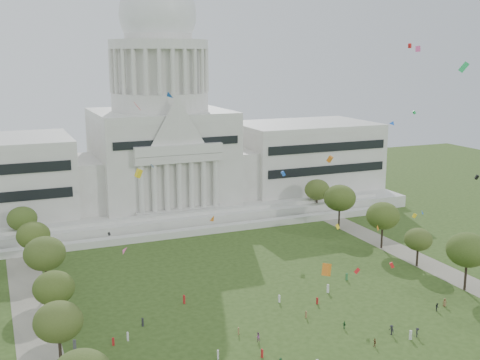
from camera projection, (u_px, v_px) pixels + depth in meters
name	position (u px, v px, depth m)	size (l,w,h in m)	color
capitol	(162.00, 146.00, 202.88)	(160.00, 64.50, 91.30)	silver
path_left	(37.00, 339.00, 113.93)	(8.00, 160.00, 0.04)	gray
path_right	(440.00, 270.00, 150.20)	(8.00, 160.00, 0.04)	gray
row_tree_l_2	(58.00, 322.00, 101.83)	(8.42, 8.42, 11.97)	black
row_tree_r_2	(468.00, 250.00, 135.42)	(9.55, 9.55, 13.58)	black
row_tree_l_3	(54.00, 288.00, 117.24)	(8.12, 8.12, 11.55)	black
row_tree_r_3	(418.00, 239.00, 151.42)	(7.01, 7.01, 9.98)	black
row_tree_l_4	(45.00, 254.00, 133.70)	(9.29, 9.29, 13.21)	black
row_tree_r_4	(383.00, 216.00, 165.14)	(9.19, 9.19, 13.06)	black
row_tree_l_5	(33.00, 235.00, 150.25)	(8.33, 8.33, 11.85)	black
row_tree_r_5	(340.00, 198.00, 182.71)	(9.82, 9.82, 13.96)	black
row_tree_l_6	(22.00, 219.00, 166.01)	(8.19, 8.19, 11.64)	black
row_tree_r_6	(317.00, 190.00, 200.13)	(8.42, 8.42, 11.97)	black
person_0	(445.00, 302.00, 128.43)	(0.89, 0.58, 1.81)	olive
person_2	(437.00, 307.00, 126.18)	(0.85, 0.52, 1.74)	#26262B
person_3	(391.00, 330.00, 115.46)	(1.28, 0.66, 1.99)	#26262B
person_4	(375.00, 342.00, 110.89)	(0.94, 0.51, 1.60)	olive
person_8	(258.00, 337.00, 112.93)	(0.85, 0.53, 1.75)	#994C8C
person_9	(417.00, 333.00, 114.50)	(1.22, 0.63, 1.88)	#26262B
person_10	(344.00, 325.00, 118.08)	(0.90, 0.49, 1.53)	#33723F
distant_crowd	(235.00, 337.00, 112.68)	(65.16, 41.77, 1.95)	#B21E1E
kite_swarm	(319.00, 186.00, 105.87)	(87.91, 107.52, 56.10)	green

